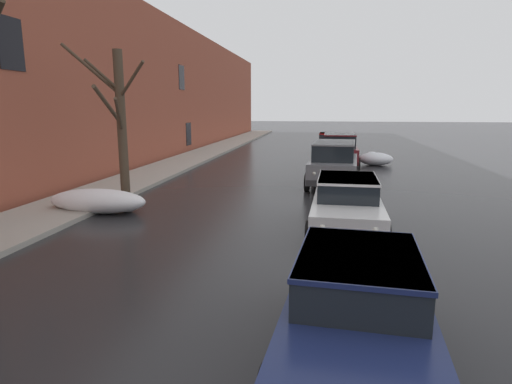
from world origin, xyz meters
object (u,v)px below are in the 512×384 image
object	(u,v)px
suv_maroon_parked_far_down_block	(339,149)
sedan_red_queued_behind_truck	(330,143)
bare_tree_mid_block	(120,121)
sedan_darkblue_approaching_near_lane	(357,307)
sedan_white_parked_kerbside_close	(347,203)
suv_grey_parked_kerbside_mid	(334,162)

from	to	relation	value
suv_maroon_parked_far_down_block	sedan_red_queued_behind_truck	world-z (taller)	suv_maroon_parked_far_down_block
bare_tree_mid_block	sedan_darkblue_approaching_near_lane	xyz separation A→B (m)	(7.28, -8.51, -2.00)
bare_tree_mid_block	sedan_white_parked_kerbside_close	distance (m)	8.09
suv_maroon_parked_far_down_block	suv_grey_parked_kerbside_mid	bearing A→B (deg)	-93.90
bare_tree_mid_block	suv_grey_parked_kerbside_mid	size ratio (longest dim) A/B	1.18
bare_tree_mid_block	sedan_red_queued_behind_truck	bearing A→B (deg)	66.99
sedan_darkblue_approaching_near_lane	suv_grey_parked_kerbside_mid	distance (m)	12.63
bare_tree_mid_block	sedan_darkblue_approaching_near_lane	bearing A→B (deg)	-49.46
bare_tree_mid_block	suv_maroon_parked_far_down_block	distance (m)	12.57
suv_maroon_parked_far_down_block	sedan_red_queued_behind_truck	size ratio (longest dim) A/B	1.07
bare_tree_mid_block	sedan_white_parked_kerbside_close	xyz separation A→B (m)	(7.44, -2.47, -1.99)
sedan_red_queued_behind_truck	suv_maroon_parked_far_down_block	bearing A→B (deg)	-86.53
sedan_white_parked_kerbside_close	suv_grey_parked_kerbside_mid	world-z (taller)	suv_grey_parked_kerbside_mid
suv_grey_parked_kerbside_mid	sedan_red_queued_behind_truck	xyz separation A→B (m)	(-0.04, 12.79, -0.24)
bare_tree_mid_block	suv_grey_parked_kerbside_mid	bearing A→B (deg)	29.70
bare_tree_mid_block	suv_grey_parked_kerbside_mid	xyz separation A→B (m)	(7.22, 4.12, -1.76)
suv_maroon_parked_far_down_block	sedan_red_queued_behind_truck	distance (m)	7.08
sedan_white_parked_kerbside_close	sedan_darkblue_approaching_near_lane	bearing A→B (deg)	-91.46
sedan_darkblue_approaching_near_lane	sedan_red_queued_behind_truck	xyz separation A→B (m)	(-0.10, 25.43, -0.00)
bare_tree_mid_block	suv_maroon_parked_far_down_block	world-z (taller)	bare_tree_mid_block
sedan_darkblue_approaching_near_lane	suv_grey_parked_kerbside_mid	xyz separation A→B (m)	(-0.06, 12.63, 0.24)
suv_maroon_parked_far_down_block	sedan_darkblue_approaching_near_lane	bearing A→B (deg)	-91.03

